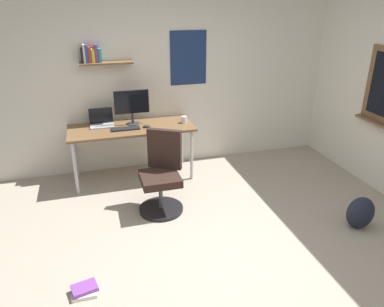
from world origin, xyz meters
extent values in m
plane|color=#9E9384|center=(0.00, 0.00, 0.00)|extent=(5.20, 5.20, 0.00)
cube|color=silver|center=(0.00, 2.45, 1.30)|extent=(5.00, 0.10, 2.60)
cube|color=brown|center=(-0.84, 2.30, 1.55)|extent=(0.68, 0.20, 0.02)
cube|color=navy|center=(0.29, 2.39, 1.55)|extent=(0.52, 0.01, 0.74)
cube|color=black|center=(-1.14, 2.33, 1.65)|extent=(0.03, 0.14, 0.18)
cube|color=silver|center=(-1.10, 2.33, 1.68)|extent=(0.02, 0.14, 0.23)
cube|color=#3851B2|center=(-1.07, 2.33, 1.67)|extent=(0.03, 0.14, 0.22)
cube|color=#C63833|center=(-1.04, 2.33, 1.66)|extent=(0.03, 0.14, 0.20)
cube|color=gold|center=(-1.00, 2.33, 1.65)|extent=(0.04, 0.14, 0.17)
cube|color=#7A3D99|center=(-0.95, 2.33, 1.67)|extent=(0.03, 0.14, 0.22)
cube|color=teal|center=(-0.91, 2.33, 1.65)|extent=(0.03, 0.14, 0.17)
cube|color=brown|center=(-0.61, 2.03, 0.73)|extent=(1.64, 0.67, 0.03)
cylinder|color=#B7B7BC|center=(-1.37, 1.76, 0.36)|extent=(0.04, 0.04, 0.71)
cylinder|color=#B7B7BC|center=(0.15, 1.76, 0.36)|extent=(0.04, 0.04, 0.71)
cylinder|color=#B7B7BC|center=(-1.37, 2.31, 0.36)|extent=(0.04, 0.04, 0.71)
cylinder|color=#B7B7BC|center=(0.15, 2.31, 0.36)|extent=(0.04, 0.04, 0.71)
cylinder|color=black|center=(-0.42, 1.06, 0.02)|extent=(0.52, 0.52, 0.04)
cylinder|color=#4C4C51|center=(-0.42, 1.06, 0.21)|extent=(0.05, 0.05, 0.34)
cube|color=black|center=(-0.42, 1.06, 0.42)|extent=(0.44, 0.44, 0.09)
cube|color=black|center=(-0.33, 1.24, 0.71)|extent=(0.38, 0.26, 0.48)
cube|color=#ADAFB5|center=(-0.98, 2.15, 0.75)|extent=(0.31, 0.21, 0.02)
cube|color=black|center=(-0.98, 2.25, 0.87)|extent=(0.31, 0.01, 0.21)
cylinder|color=#38383D|center=(-0.57, 2.15, 0.75)|extent=(0.17, 0.17, 0.01)
cylinder|color=#38383D|center=(-0.57, 2.15, 0.83)|extent=(0.03, 0.03, 0.14)
cube|color=black|center=(-0.57, 2.14, 1.05)|extent=(0.46, 0.02, 0.31)
cube|color=black|center=(-0.69, 1.95, 0.75)|extent=(0.37, 0.13, 0.02)
ellipsoid|color=#262628|center=(-0.41, 1.95, 0.76)|extent=(0.10, 0.06, 0.03)
cylinder|color=silver|center=(0.11, 2.00, 0.79)|extent=(0.08, 0.08, 0.09)
ellipsoid|color=#1E2333|center=(1.59, 0.13, 0.18)|extent=(0.32, 0.22, 0.37)
cube|color=silver|center=(-1.33, -0.07, 0.02)|extent=(0.21, 0.15, 0.04)
cube|color=#7A3D99|center=(-1.32, -0.06, 0.05)|extent=(0.24, 0.19, 0.04)
camera|label=1|loc=(-1.11, -2.65, 2.36)|focal=34.49mm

